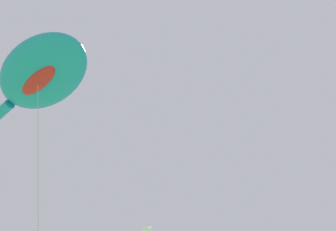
{
  "coord_description": "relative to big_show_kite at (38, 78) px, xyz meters",
  "views": [
    {
      "loc": [
        -7.21,
        2.35,
        1.59
      ],
      "look_at": [
        -1.76,
        8.14,
        11.33
      ],
      "focal_mm": 34.1,
      "sensor_mm": 36.0,
      "label": 1
    }
  ],
  "objects": [
    {
      "name": "big_show_kite",
      "position": [
        0.0,
        0.0,
        0.0
      ],
      "size": [
        7.38,
        13.12,
        16.78
      ],
      "rotation": [
        0.0,
        0.0,
        -1.45
      ],
      "color": "#1E8CBF",
      "rests_on": "ground"
    },
    {
      "name": "small_kite_tiny_distant",
      "position": [
        18.31,
        12.62,
        4.1
      ],
      "size": [
        2.96,
        3.93,
        20.4
      ],
      "rotation": [
        0.0,
        0.0,
        1.99
      ],
      "color": "white",
      "rests_on": "ground"
    }
  ]
}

